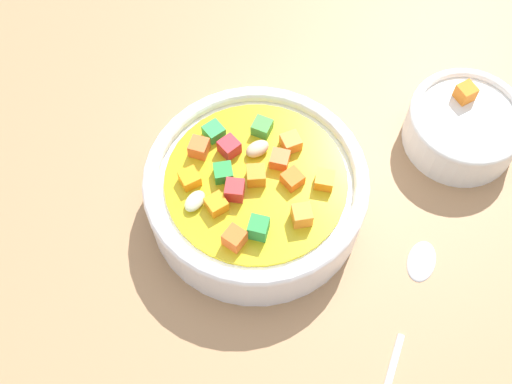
% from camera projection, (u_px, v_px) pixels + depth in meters
% --- Properties ---
extents(ground_plane, '(1.40, 1.40, 0.02)m').
position_uv_depth(ground_plane, '(256.00, 211.00, 0.61)').
color(ground_plane, '#9E754F').
extents(soup_bowl_main, '(0.19, 0.19, 0.07)m').
position_uv_depth(soup_bowl_main, '(256.00, 190.00, 0.58)').
color(soup_bowl_main, white).
rests_on(soup_bowl_main, ground_plane).
extents(spoon, '(0.20, 0.13, 0.01)m').
position_uv_depth(spoon, '(408.00, 313.00, 0.55)').
color(spoon, silver).
rests_on(spoon, ground_plane).
extents(side_bowl_small, '(0.11, 0.11, 0.05)m').
position_uv_depth(side_bowl_small, '(464.00, 126.00, 0.62)').
color(side_bowl_small, white).
rests_on(side_bowl_small, ground_plane).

